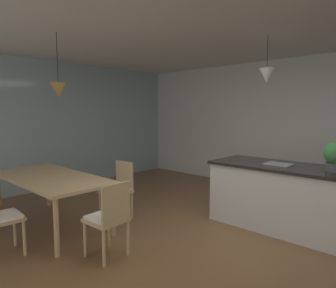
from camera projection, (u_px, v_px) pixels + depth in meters
name	position (u px, v px, depth m)	size (l,w,h in m)	color
ground_plane	(207.00, 248.00, 3.62)	(10.00, 8.40, 0.04)	brown
ceiling_slab	(211.00, 11.00, 3.32)	(10.00, 8.40, 0.12)	silver
wall_back_kitchen	(305.00, 126.00, 5.84)	(10.00, 0.12, 2.70)	silver
window_wall_left_glazing	(49.00, 125.00, 6.22)	(0.06, 8.40, 2.70)	#9EB7C6
dining_table	(51.00, 180.00, 4.22)	(2.03, 0.94, 0.73)	tan
chair_kitchen_end	(109.00, 217.00, 3.30)	(0.42, 0.42, 0.87)	tan
chair_far_right	(118.00, 188.00, 4.54)	(0.41, 0.41, 0.87)	tan
kitchen_island	(293.00, 198.00, 4.06)	(2.25, 0.86, 0.91)	silver
pendant_over_table	(58.00, 90.00, 4.05)	(0.22, 0.22, 0.88)	black
pendant_over_island_main	(267.00, 75.00, 4.18)	(0.21, 0.21, 0.66)	black
potted_plant_on_island	(336.00, 156.00, 3.66)	(0.29, 0.29, 0.37)	#4C4C51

